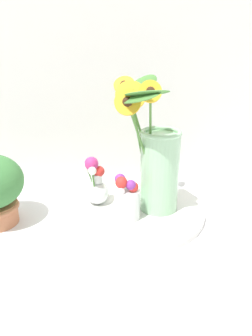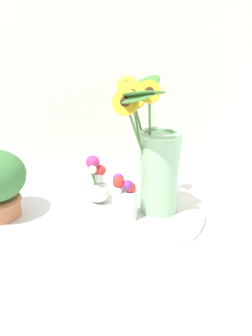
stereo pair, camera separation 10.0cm
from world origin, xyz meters
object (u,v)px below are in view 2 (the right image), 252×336
(mason_jar_sunflowers, at_px, (156,161))
(vase_small_center, at_px, (124,199))
(serving_tray, at_px, (126,209))
(vase_bulb_right, at_px, (97,184))

(mason_jar_sunflowers, distance_m, vase_small_center, 0.15)
(mason_jar_sunflowers, relative_size, vase_small_center, 2.99)
(serving_tray, bearing_deg, vase_bulb_right, 158.00)
(vase_bulb_right, bearing_deg, serving_tray, -22.00)
(vase_bulb_right, bearing_deg, mason_jar_sunflowers, -17.14)
(serving_tray, height_order, vase_small_center, vase_small_center)
(mason_jar_sunflowers, distance_m, vase_bulb_right, 0.21)
(mason_jar_sunflowers, height_order, vase_small_center, mason_jar_sunflowers)
(vase_small_center, bearing_deg, vase_bulb_right, 129.23)
(serving_tray, distance_m, vase_small_center, 0.10)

